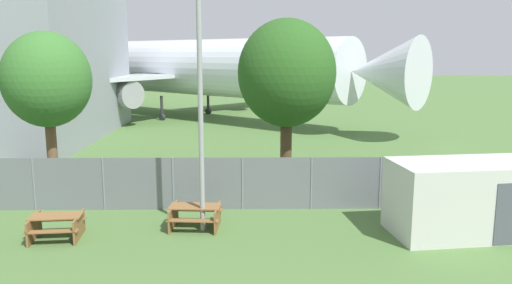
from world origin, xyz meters
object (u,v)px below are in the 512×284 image
at_px(picnic_bench_open_grass, 56,224).
at_px(airplane, 194,68).
at_px(tree_near_hangar, 287,74).
at_px(tree_behind_benches, 47,80).
at_px(picnic_bench_near_cabin, 195,214).
at_px(portable_cabin, 466,198).

bearing_deg(picnic_bench_open_grass, airplane, 87.77).
relative_size(tree_near_hangar, tree_behind_benches, 1.08).
height_order(airplane, picnic_bench_near_cabin, airplane).
bearing_deg(airplane, portable_cabin, -28.68).
xyz_separation_m(picnic_bench_open_grass, tree_near_hangar, (7.61, 6.40, 4.38)).
height_order(picnic_bench_near_cabin, picnic_bench_open_grass, same).
height_order(airplane, tree_near_hangar, airplane).
relative_size(picnic_bench_open_grass, tree_behind_benches, 0.25).
bearing_deg(tree_near_hangar, airplane, 105.72).
bearing_deg(picnic_bench_open_grass, tree_behind_benches, 111.60).
bearing_deg(picnic_bench_open_grass, portable_cabin, 1.29).
height_order(picnic_bench_open_grass, tree_behind_benches, tree_behind_benches).
height_order(picnic_bench_near_cabin, tree_near_hangar, tree_near_hangar).
relative_size(portable_cabin, picnic_bench_open_grass, 2.88).
height_order(picnic_bench_near_cabin, tree_behind_benches, tree_behind_benches).
distance_m(portable_cabin, picnic_bench_near_cabin, 8.72).
xyz_separation_m(picnic_bench_near_cabin, tree_behind_benches, (-6.66, 5.24, 4.12)).
distance_m(tree_near_hangar, tree_behind_benches, 10.06).
bearing_deg(picnic_bench_near_cabin, airplane, 96.17).
xyz_separation_m(portable_cabin, picnic_bench_open_grass, (-12.89, -0.29, -0.71)).
xyz_separation_m(portable_cabin, picnic_bench_near_cabin, (-8.67, 0.64, -0.70)).
relative_size(airplane, picnic_bench_near_cabin, 19.46).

